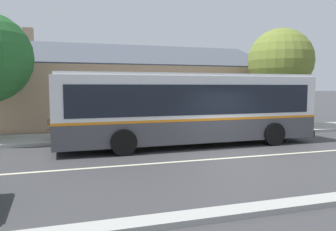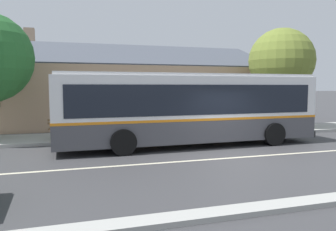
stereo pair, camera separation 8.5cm
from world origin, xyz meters
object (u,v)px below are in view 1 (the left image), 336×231
street_tree_primary (280,61)px  bus_stop_sign (299,103)px  bench_by_building (67,129)px  transit_bus (189,107)px

street_tree_primary → bus_stop_sign: size_ratio=2.54×
bench_by_building → street_tree_primary: size_ratio=0.28×
transit_bus → street_tree_primary: bearing=26.8°
bench_by_building → bus_stop_sign: bearing=-2.6°
street_tree_primary → bus_stop_sign: (0.09, -1.63, -2.48)m
bench_by_building → street_tree_primary: bearing=4.8°
transit_bus → bench_by_building: bearing=152.6°
transit_bus → bus_stop_sign: (7.45, 2.09, -0.04)m
bench_by_building → street_tree_primary: (12.49, 1.05, 3.55)m
transit_bus → street_tree_primary: size_ratio=1.89×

